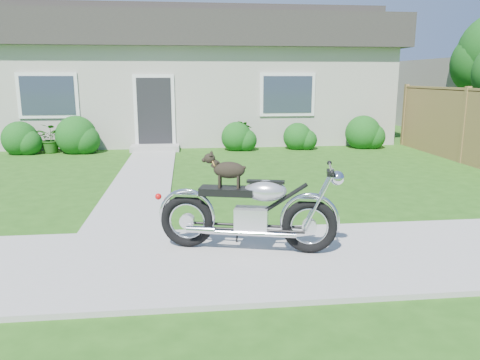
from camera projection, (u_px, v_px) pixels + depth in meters
name	position (u px, v px, depth m)	size (l,w,h in m)	color
ground	(239.00, 260.00, 5.53)	(80.00, 80.00, 0.00)	#235114
sidewalk	(239.00, 259.00, 5.53)	(24.00, 2.20, 0.04)	#9E9B93
walkway	(145.00, 175.00, 10.21)	(1.20, 8.00, 0.03)	#9E9B93
house	(201.00, 76.00, 16.70)	(12.60, 7.03, 4.50)	#B5B0A3
fence	(465.00, 126.00, 11.61)	(0.12, 6.62, 1.90)	olive
shrub_row	(190.00, 136.00, 13.63)	(11.01, 1.14, 1.14)	#144E14
potted_plant_left	(52.00, 138.00, 13.25)	(0.75, 0.65, 0.84)	#205316
potted_plant_right	(244.00, 135.00, 13.86)	(0.48, 0.48, 0.86)	#275A18
motorcycle_with_dog	(250.00, 209.00, 5.64)	(2.18, 0.86, 1.19)	black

